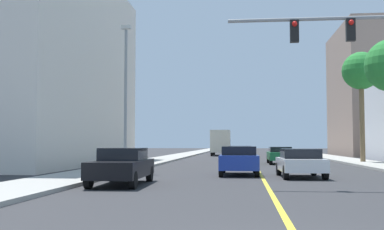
# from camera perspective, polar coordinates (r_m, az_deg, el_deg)

# --- Properties ---
(ground) EXTENTS (192.00, 192.00, 0.00)m
(ground) POSITION_cam_1_polar(r_m,az_deg,el_deg) (48.68, 7.23, -5.27)
(ground) COLOR #2D2D30
(sidewalk_left) EXTENTS (3.04, 168.00, 0.15)m
(sidewalk_left) POSITION_cam_1_polar(r_m,az_deg,el_deg) (49.26, -2.71, -5.18)
(sidewalk_left) COLOR #9E9B93
(sidewalk_left) RESTS_ON ground
(sidewalk_right) EXTENTS (3.04, 168.00, 0.15)m
(sidewalk_right) POSITION_cam_1_polar(r_m,az_deg,el_deg) (49.56, 17.10, -5.02)
(sidewalk_right) COLOR #9E9B93
(sidewalk_right) RESTS_ON ground
(lane_marking_center) EXTENTS (0.16, 144.00, 0.01)m
(lane_marking_center) POSITION_cam_1_polar(r_m,az_deg,el_deg) (48.68, 7.23, -5.26)
(lane_marking_center) COLOR yellow
(lane_marking_center) RESTS_ON ground
(building_left_near) EXTENTS (13.80, 21.96, 14.60)m
(building_left_near) POSITION_cam_1_polar(r_m,az_deg,el_deg) (38.38, -20.78, 5.34)
(building_left_near) COLOR silver
(building_left_near) RESTS_ON ground
(street_lamp) EXTENTS (0.56, 0.28, 8.13)m
(street_lamp) POSITION_cam_1_polar(r_m,az_deg,el_deg) (26.84, -8.02, 3.10)
(street_lamp) COLOR gray
(street_lamp) RESTS_ON sidewalk_left
(palm_far) EXTENTS (3.00, 3.00, 8.73)m
(palm_far) POSITION_cam_1_polar(r_m,az_deg,el_deg) (40.11, 19.74, 4.86)
(palm_far) COLOR brown
(palm_far) RESTS_ON sidewalk_right
(car_white) EXTENTS (2.04, 3.99, 1.34)m
(car_white) POSITION_cam_1_polar(r_m,az_deg,el_deg) (22.83, 12.95, -5.59)
(car_white) COLOR white
(car_white) RESTS_ON ground
(car_blue) EXTENTS (1.94, 4.17, 1.45)m
(car_blue) POSITION_cam_1_polar(r_m,az_deg,el_deg) (24.07, 5.70, -5.42)
(car_blue) COLOR #1E389E
(car_blue) RESTS_ON ground
(car_silver) EXTENTS (2.11, 4.46, 1.39)m
(car_silver) POSITION_cam_1_polar(r_m,az_deg,el_deg) (37.33, 5.87, -4.72)
(car_silver) COLOR #BCBCC1
(car_silver) RESTS_ON ground
(car_green) EXTENTS (1.86, 4.37, 1.32)m
(car_green) POSITION_cam_1_polar(r_m,az_deg,el_deg) (37.14, 10.58, -4.73)
(car_green) COLOR #196638
(car_green) RESTS_ON ground
(car_black) EXTENTS (1.91, 4.50, 1.42)m
(car_black) POSITION_cam_1_polar(r_m,az_deg,el_deg) (18.63, -8.43, -6.07)
(car_black) COLOR black
(car_black) RESTS_ON ground
(delivery_truck) EXTENTS (2.52, 8.29, 3.20)m
(delivery_truck) POSITION_cam_1_polar(r_m,az_deg,el_deg) (60.78, 3.50, -3.31)
(delivery_truck) COLOR #194799
(delivery_truck) RESTS_ON ground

